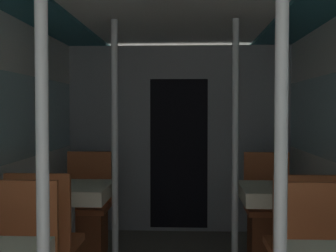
% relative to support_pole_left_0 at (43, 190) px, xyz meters
% --- Properties ---
extents(bulkhead_far, '(2.47, 0.09, 2.08)m').
position_rel_support_pole_left_0_xyz_m(bulkhead_far, '(0.48, 3.38, -0.01)').
color(bulkhead_far, gray).
rests_on(bulkhead_far, ground_plane).
extents(support_pole_left_0, '(0.05, 0.05, 2.08)m').
position_rel_support_pole_left_0_xyz_m(support_pole_left_0, '(0.00, 0.00, 0.00)').
color(support_pole_left_0, silver).
rests_on(support_pole_left_0, ground_plane).
extents(dining_table_left_1, '(0.65, 0.65, 0.76)m').
position_rel_support_pole_left_0_xyz_m(dining_table_left_1, '(-0.37, 1.84, -0.39)').
color(dining_table_left_1, '#4C4C51').
rests_on(dining_table_left_1, ground_plane).
extents(chair_left_far_1, '(0.43, 0.43, 0.96)m').
position_rel_support_pole_left_0_xyz_m(chair_left_far_1, '(-0.37, 2.45, -0.74)').
color(chair_left_far_1, brown).
rests_on(chair_left_far_1, ground_plane).
extents(support_pole_left_1, '(0.05, 0.05, 2.08)m').
position_rel_support_pole_left_0_xyz_m(support_pole_left_1, '(0.00, 1.84, 0.00)').
color(support_pole_left_1, silver).
rests_on(support_pole_left_1, ground_plane).
extents(support_pole_right_0, '(0.05, 0.05, 2.08)m').
position_rel_support_pole_left_0_xyz_m(support_pole_right_0, '(0.96, 0.00, 0.00)').
color(support_pole_right_0, silver).
rests_on(support_pole_right_0, ground_plane).
extents(dining_table_right_1, '(0.65, 0.65, 0.76)m').
position_rel_support_pole_left_0_xyz_m(dining_table_right_1, '(1.33, 1.84, -0.39)').
color(dining_table_right_1, '#4C4C51').
rests_on(dining_table_right_1, ground_plane).
extents(chair_right_far_1, '(0.43, 0.43, 0.96)m').
position_rel_support_pole_left_0_xyz_m(chair_right_far_1, '(1.33, 2.45, -0.74)').
color(chair_right_far_1, brown).
rests_on(chair_right_far_1, ground_plane).
extents(support_pole_right_1, '(0.05, 0.05, 2.08)m').
position_rel_support_pole_left_0_xyz_m(support_pole_right_1, '(0.96, 1.84, 0.00)').
color(support_pole_right_1, silver).
rests_on(support_pole_right_1, ground_plane).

